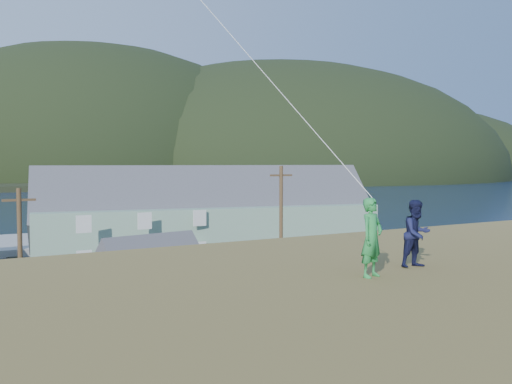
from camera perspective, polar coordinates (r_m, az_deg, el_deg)
ground at (r=31.65m, az=-15.07°, el=-15.19°), size 900.00×900.00×0.00m
grass_strip at (r=29.80m, az=-14.08°, el=-16.24°), size 110.00×8.00×0.10m
waterfront_lot at (r=47.76m, az=-20.18°, el=-8.98°), size 72.00×36.00×0.12m
far_hills at (r=311.63m, az=-21.46°, el=1.35°), size 760.00×265.00×143.00m
lodge at (r=55.81m, az=-4.74°, el=-2.57°), size 33.68×14.99×11.45m
shed_white at (r=40.71m, az=-10.12°, el=-7.83°), size 7.90×5.96×5.69m
utility_poles at (r=31.42m, az=-20.86°, el=-6.50°), size 28.23×0.24×9.74m
kite_flyer_green at (r=13.27m, az=11.51°, el=-4.49°), size 0.76×0.61×1.81m
kite_flyer_navy at (r=14.79m, az=15.78°, el=-4.02°), size 0.83×0.65×1.68m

